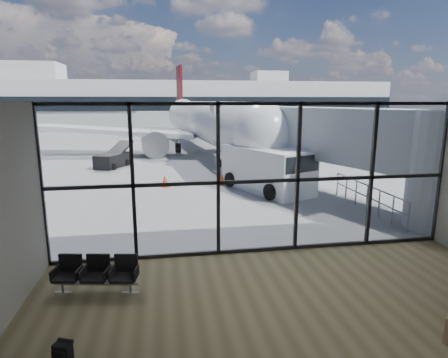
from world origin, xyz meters
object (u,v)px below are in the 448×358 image
object	(u,v)px
seating_row	(97,272)
airliner	(204,121)
belt_loader	(113,159)
service_van	(268,169)
backpack	(63,354)

from	to	relation	value
seating_row	airliner	size ratio (longest dim) A/B	0.06
airliner	belt_loader	size ratio (longest dim) A/B	9.13
service_van	belt_loader	world-z (taller)	service_van
airliner	belt_loader	xyz separation A→B (m)	(-7.27, -7.83, -2.14)
seating_row	backpack	distance (m)	2.65
seating_row	service_van	xyz separation A→B (m)	(6.92, 9.34, 0.64)
airliner	belt_loader	distance (m)	10.90
seating_row	belt_loader	size ratio (longest dim) A/B	0.53
service_van	belt_loader	distance (m)	12.17
backpack	belt_loader	world-z (taller)	belt_loader
seating_row	service_van	bearing A→B (deg)	63.28
seating_row	backpack	bearing A→B (deg)	-83.91
service_van	airliner	bearing A→B (deg)	71.23
seating_row	belt_loader	bearing A→B (deg)	105.53
seating_row	backpack	size ratio (longest dim) A/B	4.44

